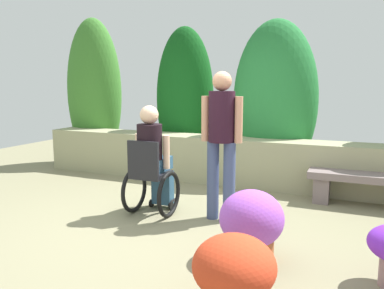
# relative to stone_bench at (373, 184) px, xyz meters

# --- Properties ---
(ground_plane) EXTENTS (12.33, 12.33, 0.00)m
(ground_plane) POSITION_rel_stone_bench_xyz_m (-2.10, -1.65, -0.29)
(ground_plane) COLOR #7F7A5B
(stone_retaining_wall) EXTENTS (6.64, 0.56, 0.74)m
(stone_retaining_wall) POSITION_rel_stone_bench_xyz_m (-2.10, 0.42, 0.08)
(stone_retaining_wall) COLOR #9A9872
(stone_retaining_wall) RESTS_ON ground
(hedge_backdrop) EXTENTS (7.10, 1.05, 2.83)m
(hedge_backdrop) POSITION_rel_stone_bench_xyz_m (-1.96, 1.02, 1.04)
(hedge_backdrop) COLOR #3C7B2C
(hedge_backdrop) RESTS_ON ground
(stone_bench) EXTENTS (1.60, 0.45, 0.43)m
(stone_bench) POSITION_rel_stone_bench_xyz_m (0.00, 0.00, 0.00)
(stone_bench) COLOR slate
(stone_bench) RESTS_ON ground
(person_in_wheelchair) EXTENTS (0.53, 0.66, 1.33)m
(person_in_wheelchair) POSITION_rel_stone_bench_xyz_m (-2.48, -1.37, 0.33)
(person_in_wheelchair) COLOR black
(person_in_wheelchair) RESTS_ON ground
(person_standing_companion) EXTENTS (0.49, 0.30, 1.72)m
(person_standing_companion) POSITION_rel_stone_bench_xyz_m (-1.65, -1.24, 0.70)
(person_standing_companion) COLOR #414F79
(person_standing_companion) RESTS_ON ground
(flower_pot_purple_near) EXTENTS (0.58, 0.58, 0.64)m
(flower_pot_purple_near) POSITION_rel_stone_bench_xyz_m (-1.05, -2.13, 0.04)
(flower_pot_purple_near) COLOR #9D4F2B
(flower_pot_purple_near) RESTS_ON ground
(flower_pot_small_foreground) EXTENTS (0.58, 0.58, 0.57)m
(flower_pot_small_foreground) POSITION_rel_stone_bench_xyz_m (-0.93, -3.03, 0.02)
(flower_pot_small_foreground) COLOR gray
(flower_pot_small_foreground) RESTS_ON ground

